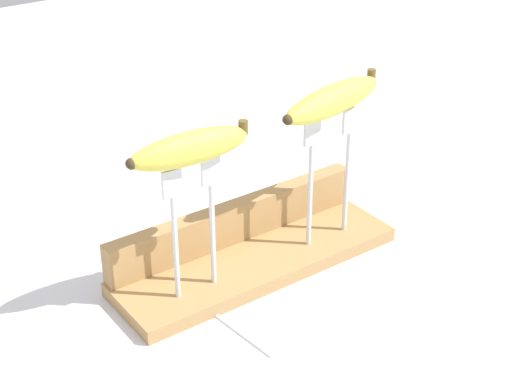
# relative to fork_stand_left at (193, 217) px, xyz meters

# --- Properties ---
(ground_plane) EXTENTS (3.00, 3.00, 0.00)m
(ground_plane) POSITION_rel_fork_stand_left_xyz_m (0.11, 0.02, -0.13)
(ground_plane) COLOR silver
(wooden_board) EXTENTS (0.42, 0.13, 0.02)m
(wooden_board) POSITION_rel_fork_stand_left_xyz_m (0.11, 0.02, -0.12)
(wooden_board) COLOR #A87F4C
(wooden_board) RESTS_ON ground
(board_backstop) EXTENTS (0.41, 0.03, 0.06)m
(board_backstop) POSITION_rel_fork_stand_left_xyz_m (0.11, 0.07, -0.08)
(board_backstop) COLOR #A87F4C
(board_backstop) RESTS_ON wooden_board
(fork_stand_left) EXTENTS (0.08, 0.01, 0.18)m
(fork_stand_left) POSITION_rel_fork_stand_left_xyz_m (0.00, 0.00, 0.00)
(fork_stand_left) COLOR silver
(fork_stand_left) RESTS_ON wooden_board
(fork_stand_right) EXTENTS (0.09, 0.01, 0.19)m
(fork_stand_right) POSITION_rel_fork_stand_left_xyz_m (0.22, -0.00, 0.01)
(fork_stand_right) COLOR silver
(fork_stand_right) RESTS_ON wooden_board
(banana_raised_left) EXTENTS (0.16, 0.05, 0.04)m
(banana_raised_left) POSITION_rel_fork_stand_left_xyz_m (-0.00, 0.00, 0.09)
(banana_raised_left) COLOR #DBD147
(banana_raised_left) RESTS_ON fork_stand_left
(banana_raised_right) EXTENTS (0.19, 0.08, 0.04)m
(banana_raised_right) POSITION_rel_fork_stand_left_xyz_m (0.22, -0.00, 0.10)
(banana_raised_right) COLOR #DBD147
(banana_raised_right) RESTS_ON fork_stand_right
(fork_fallen_near) EXTENTS (0.03, 0.18, 0.01)m
(fork_fallen_near) POSITION_rel_fork_stand_left_xyz_m (0.00, -0.03, -0.13)
(fork_fallen_near) COLOR silver
(fork_fallen_near) RESTS_ON ground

